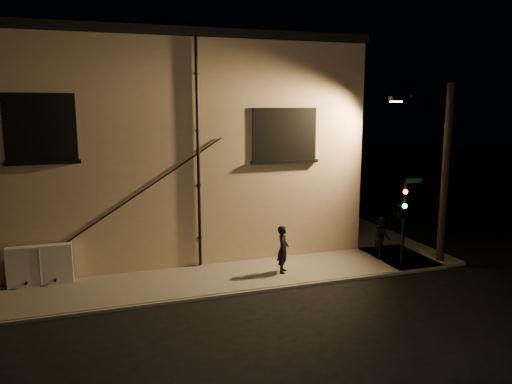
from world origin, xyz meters
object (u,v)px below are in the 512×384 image
object	(u,v)px
utility_cabinet	(40,265)
pedestrian_b	(382,237)
traffic_signal	(401,209)
streetlamp_pole	(442,169)
pedestrian_a	(283,249)

from	to	relation	value
utility_cabinet	pedestrian_b	size ratio (longest dim) A/B	1.27
pedestrian_b	traffic_signal	distance (m)	1.86
pedestrian_b	traffic_signal	world-z (taller)	traffic_signal
utility_cabinet	pedestrian_b	world-z (taller)	pedestrian_b
pedestrian_b	traffic_signal	size ratio (longest dim) A/B	0.49
traffic_signal	streetlamp_pole	xyz separation A→B (m)	(1.89, 0.22, 1.35)
traffic_signal	utility_cabinet	bearing A→B (deg)	169.83
utility_cabinet	pedestrian_b	distance (m)	12.63
pedestrian_a	streetlamp_pole	xyz separation A→B (m)	(6.26, -0.58, 2.71)
pedestrian_a	pedestrian_b	xyz separation A→B (m)	(4.38, 0.41, -0.05)
pedestrian_a	streetlamp_pole	size ratio (longest dim) A/B	0.25
utility_cabinet	pedestrian_b	bearing A→B (deg)	-4.72
utility_cabinet	pedestrian_a	xyz separation A→B (m)	(8.21, -1.45, 0.18)
pedestrian_a	streetlamp_pole	bearing A→B (deg)	-67.07
streetlamp_pole	utility_cabinet	bearing A→B (deg)	171.99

